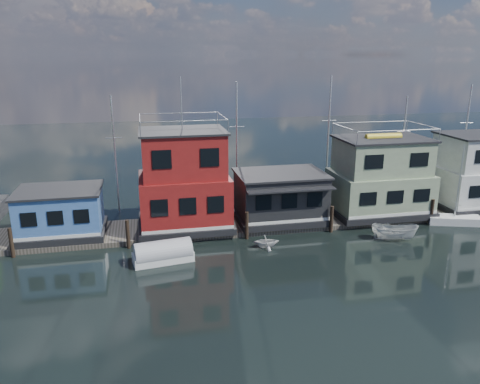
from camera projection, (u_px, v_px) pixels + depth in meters
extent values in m
plane|color=black|center=(343.00, 289.00, 28.70)|extent=(160.00, 160.00, 0.00)
cube|color=#595147|center=(285.00, 221.00, 39.91)|extent=(48.00, 5.00, 0.40)
cube|color=black|center=(63.00, 231.00, 36.25)|extent=(6.40, 4.90, 0.50)
cube|color=#4470B8|center=(60.00, 210.00, 35.76)|extent=(6.00, 4.50, 3.00)
cube|color=black|center=(58.00, 190.00, 35.31)|extent=(6.30, 4.80, 0.16)
cube|color=black|center=(185.00, 223.00, 38.12)|extent=(7.40, 5.90, 0.50)
cube|color=maroon|center=(185.00, 198.00, 37.52)|extent=(7.00, 5.50, 3.74)
cube|color=maroon|center=(183.00, 154.00, 36.50)|extent=(6.30, 4.95, 3.46)
cube|color=black|center=(182.00, 131.00, 35.99)|extent=(6.65, 5.23, 0.16)
cylinder|color=silver|center=(181.00, 104.00, 35.40)|extent=(0.08, 0.08, 4.00)
cube|color=black|center=(280.00, 216.00, 39.69)|extent=(7.40, 5.40, 0.50)
cube|color=black|center=(280.00, 194.00, 39.14)|extent=(7.00, 5.00, 3.40)
cube|color=black|center=(281.00, 174.00, 38.63)|extent=(7.30, 5.30, 0.16)
cube|color=black|center=(291.00, 190.00, 36.17)|extent=(7.00, 1.20, 0.12)
cube|color=black|center=(377.00, 209.00, 41.45)|extent=(8.40, 5.90, 0.50)
cube|color=gray|center=(379.00, 190.00, 40.94)|extent=(8.00, 5.50, 3.12)
cube|color=gray|center=(382.00, 156.00, 40.09)|extent=(7.20, 4.95, 2.88)
cube|color=black|center=(383.00, 139.00, 39.67)|extent=(7.60, 5.23, 0.16)
cylinder|color=yellow|center=(384.00, 137.00, 39.62)|extent=(3.20, 0.56, 0.56)
cube|color=black|center=(476.00, 202.00, 43.41)|extent=(8.40, 5.90, 0.50)
cube|color=silver|center=(479.00, 184.00, 42.90)|extent=(8.00, 5.50, 3.12)
cylinder|color=#2D2116|center=(11.00, 243.00, 32.91)|extent=(0.28, 0.28, 2.20)
cylinder|color=#2D2116|center=(128.00, 234.00, 34.48)|extent=(0.28, 0.28, 2.20)
cylinder|color=#2D2116|center=(247.00, 225.00, 36.24)|extent=(0.28, 0.28, 2.20)
cylinder|color=#2D2116|center=(331.00, 219.00, 37.62)|extent=(0.28, 0.28, 2.20)
cylinder|color=#2D2116|center=(432.00, 212.00, 39.38)|extent=(0.28, 0.28, 2.20)
cylinder|color=silver|center=(115.00, 156.00, 41.37)|extent=(0.16, 0.16, 10.50)
cylinder|color=silver|center=(114.00, 138.00, 40.93)|extent=(1.40, 0.06, 0.06)
cylinder|color=silver|center=(237.00, 145.00, 43.39)|extent=(0.16, 0.16, 11.50)
cylinder|color=silver|center=(237.00, 127.00, 42.90)|extent=(1.40, 0.06, 0.06)
cylinder|color=silver|center=(328.00, 139.00, 45.09)|extent=(0.16, 0.16, 12.00)
cylinder|color=silver|center=(329.00, 120.00, 44.58)|extent=(1.40, 0.06, 0.06)
cylinder|color=silver|center=(402.00, 146.00, 46.94)|extent=(0.16, 0.16, 10.00)
cylinder|color=silver|center=(404.00, 131.00, 46.51)|extent=(1.40, 0.06, 0.06)
cylinder|color=silver|center=(465.00, 139.00, 48.17)|extent=(0.16, 0.16, 11.00)
cylinder|color=silver|center=(467.00, 123.00, 47.70)|extent=(1.40, 0.06, 0.06)
cube|color=silver|center=(163.00, 257.00, 32.41)|extent=(4.28, 2.17, 0.68)
cylinder|color=#AFAEB3|center=(163.00, 252.00, 32.30)|extent=(4.10, 2.24, 1.65)
imported|color=silver|center=(266.00, 241.00, 34.73)|extent=(2.09, 1.85, 1.02)
cube|color=white|center=(454.00, 220.00, 39.72)|extent=(4.56, 2.69, 0.67)
cylinder|color=silver|center=(459.00, 181.00, 38.76)|extent=(0.12, 0.12, 6.15)
cube|color=silver|center=(456.00, 203.00, 39.30)|extent=(0.46, 1.30, 0.05)
imported|color=silver|center=(394.00, 232.00, 36.08)|extent=(3.74, 2.57, 1.35)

